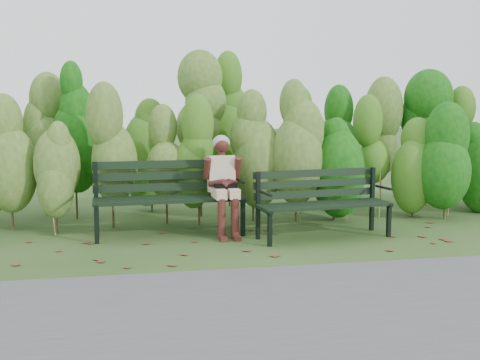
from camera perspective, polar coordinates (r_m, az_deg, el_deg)
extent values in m
plane|color=#254618|center=(6.66, 0.56, -6.79)|extent=(80.00, 80.00, 0.00)
cube|color=#474749|center=(4.61, 6.07, -13.18)|extent=(60.00, 2.50, 0.01)
cylinder|color=#47381E|center=(7.87, -21.49, -2.15)|extent=(0.03, 0.03, 0.80)
ellipsoid|color=#41731E|center=(7.80, -21.70, 2.50)|extent=(0.64, 0.64, 1.44)
cylinder|color=#47381E|center=(7.78, -17.06, -2.07)|extent=(0.03, 0.03, 0.80)
ellipsoid|color=#41731E|center=(7.71, -17.23, 2.64)|extent=(0.64, 0.64, 1.44)
cylinder|color=#47381E|center=(7.74, -12.55, -1.97)|extent=(0.03, 0.03, 0.80)
ellipsoid|color=#41731E|center=(7.66, -12.68, 2.76)|extent=(0.64, 0.64, 1.44)
cylinder|color=#47381E|center=(7.74, -8.01, -1.87)|extent=(0.03, 0.03, 0.80)
ellipsoid|color=#41731E|center=(7.67, -8.10, 2.86)|extent=(0.64, 0.64, 1.44)
cylinder|color=#47381E|center=(7.79, -3.51, -1.75)|extent=(0.03, 0.03, 0.80)
ellipsoid|color=#41731E|center=(7.72, -3.55, 2.95)|extent=(0.64, 0.64, 1.44)
cylinder|color=#47381E|center=(7.89, 0.90, -1.62)|extent=(0.03, 0.03, 0.80)
ellipsoid|color=#41731E|center=(7.82, 0.91, 3.02)|extent=(0.64, 0.64, 1.44)
cylinder|color=#47381E|center=(8.03, 5.18, -1.49)|extent=(0.03, 0.03, 0.80)
ellipsoid|color=#41731E|center=(7.96, 5.23, 3.06)|extent=(0.64, 0.64, 1.44)
cylinder|color=#47381E|center=(8.22, 9.28, -1.36)|extent=(0.03, 0.03, 0.80)
ellipsoid|color=#41731E|center=(8.15, 9.37, 3.09)|extent=(0.64, 0.64, 1.44)
cylinder|color=#47381E|center=(8.45, 13.19, -1.23)|extent=(0.03, 0.03, 0.80)
ellipsoid|color=#41731E|center=(8.38, 13.31, 3.11)|extent=(0.64, 0.64, 1.44)
cylinder|color=#47381E|center=(8.71, 16.87, -1.10)|extent=(0.03, 0.03, 0.80)
ellipsoid|color=#41731E|center=(8.65, 17.02, 3.10)|extent=(0.64, 0.64, 1.44)
cylinder|color=#47381E|center=(9.01, 20.32, -0.97)|extent=(0.03, 0.03, 0.80)
ellipsoid|color=#41731E|center=(8.95, 20.50, 3.09)|extent=(0.64, 0.64, 1.44)
cylinder|color=#47381E|center=(8.82, -19.92, -0.14)|extent=(0.04, 0.04, 1.10)
ellipsoid|color=#0C4A0F|center=(8.75, -20.17, 5.58)|extent=(0.70, 0.70, 1.98)
cylinder|color=#47381E|center=(8.73, -14.94, -0.03)|extent=(0.04, 0.04, 1.10)
ellipsoid|color=#0C4A0F|center=(8.66, -15.13, 5.76)|extent=(0.70, 0.70, 1.98)
cylinder|color=#47381E|center=(8.70, -9.89, 0.09)|extent=(0.04, 0.04, 1.10)
ellipsoid|color=#0C4A0F|center=(8.64, -10.02, 5.89)|extent=(0.70, 0.70, 1.98)
cylinder|color=#47381E|center=(8.75, -4.86, 0.21)|extent=(0.04, 0.04, 1.10)
ellipsoid|color=#0C4A0F|center=(8.68, -4.92, 5.98)|extent=(0.70, 0.70, 1.98)
cylinder|color=#47381E|center=(8.86, 0.09, 0.32)|extent=(0.04, 0.04, 1.10)
ellipsoid|color=#0C4A0F|center=(8.79, 0.09, 6.02)|extent=(0.70, 0.70, 1.98)
cylinder|color=#47381E|center=(9.03, 4.88, 0.43)|extent=(0.04, 0.04, 1.10)
ellipsoid|color=#0C4A0F|center=(8.97, 4.94, 6.02)|extent=(0.70, 0.70, 1.98)
cylinder|color=#47381E|center=(9.27, 9.46, 0.53)|extent=(0.04, 0.04, 1.10)
ellipsoid|color=#0C4A0F|center=(9.21, 9.58, 5.98)|extent=(0.70, 0.70, 1.98)
cylinder|color=#47381E|center=(9.56, 13.79, 0.62)|extent=(0.04, 0.04, 1.10)
ellipsoid|color=#0C4A0F|center=(9.50, 13.95, 5.90)|extent=(0.70, 0.70, 1.98)
cylinder|color=#47381E|center=(9.90, 17.84, 0.70)|extent=(0.04, 0.04, 1.10)
ellipsoid|color=#0C4A0F|center=(9.84, 18.04, 5.80)|extent=(0.70, 0.70, 1.98)
cylinder|color=#47381E|center=(10.29, 21.60, 0.77)|extent=(0.04, 0.04, 1.10)
ellipsoid|color=#0C4A0F|center=(10.24, 21.83, 5.67)|extent=(0.70, 0.70, 1.98)
cube|color=brown|center=(6.26, -6.19, -7.72)|extent=(0.11, 0.10, 0.01)
cube|color=brown|center=(6.00, 3.92, -8.34)|extent=(0.10, 0.09, 0.01)
cube|color=brown|center=(7.24, -18.15, -5.99)|extent=(0.11, 0.09, 0.01)
cube|color=brown|center=(5.69, 8.60, -9.28)|extent=(0.08, 0.09, 0.01)
cube|color=brown|center=(6.90, -3.67, -6.28)|extent=(0.11, 0.11, 0.01)
cube|color=brown|center=(5.86, 11.13, -8.86)|extent=(0.09, 0.11, 0.01)
cube|color=brown|center=(6.23, 5.89, -7.79)|extent=(0.11, 0.11, 0.01)
cube|color=brown|center=(6.18, 13.88, -8.09)|extent=(0.11, 0.11, 0.01)
cube|color=brown|center=(5.78, -10.52, -9.06)|extent=(0.11, 0.10, 0.01)
cube|color=brown|center=(7.10, -11.33, -6.03)|extent=(0.11, 0.11, 0.01)
cube|color=brown|center=(5.54, -3.04, -9.65)|extent=(0.11, 0.11, 0.01)
cube|color=brown|center=(7.53, 0.17, -5.12)|extent=(0.09, 0.11, 0.01)
cube|color=brown|center=(7.40, 12.70, -5.51)|extent=(0.09, 0.07, 0.01)
cube|color=brown|center=(7.10, 15.71, -6.15)|extent=(0.11, 0.11, 0.01)
cube|color=brown|center=(7.01, -7.99, -6.11)|extent=(0.11, 0.11, 0.01)
cube|color=brown|center=(8.18, 20.30, -4.58)|extent=(0.11, 0.11, 0.01)
cube|color=brown|center=(6.43, 18.32, -7.65)|extent=(0.10, 0.09, 0.01)
cube|color=brown|center=(7.42, 8.74, -5.39)|extent=(0.10, 0.08, 0.01)
cube|color=brown|center=(7.03, 3.06, -6.02)|extent=(0.08, 0.10, 0.01)
cube|color=brown|center=(6.84, -1.96, -6.39)|extent=(0.11, 0.11, 0.01)
cube|color=brown|center=(6.65, -14.36, -7.00)|extent=(0.08, 0.10, 0.01)
cube|color=brown|center=(5.70, 4.12, -9.19)|extent=(0.09, 0.10, 0.01)
cube|color=brown|center=(7.12, -10.76, -5.98)|extent=(0.11, 0.11, 0.01)
cube|color=brown|center=(7.67, 6.49, -4.94)|extent=(0.09, 0.10, 0.01)
cube|color=brown|center=(7.52, -22.66, -5.71)|extent=(0.09, 0.11, 0.01)
cube|color=brown|center=(7.41, 23.14, -5.91)|extent=(0.08, 0.10, 0.01)
cube|color=brown|center=(7.80, 18.88, -5.08)|extent=(0.07, 0.09, 0.01)
cube|color=brown|center=(7.27, 10.58, -5.69)|extent=(0.11, 0.11, 0.01)
cube|color=brown|center=(5.47, -5.78, -9.90)|extent=(0.11, 0.11, 0.01)
cube|color=brown|center=(8.05, 18.22, -4.68)|extent=(0.11, 0.10, 0.01)
cube|color=brown|center=(7.18, 5.91, -5.77)|extent=(0.11, 0.11, 0.01)
cube|color=brown|center=(6.44, -6.93, -7.30)|extent=(0.10, 0.08, 0.01)
cube|color=black|center=(7.00, -6.97, -2.19)|extent=(1.90, 0.22, 0.04)
cube|color=black|center=(7.12, -7.10, -2.02)|extent=(1.90, 0.22, 0.04)
cube|color=black|center=(7.25, -7.22, -1.86)|extent=(1.90, 0.22, 0.04)
cube|color=black|center=(7.38, -7.34, -1.70)|extent=(1.90, 0.22, 0.04)
cube|color=black|center=(7.46, -7.44, -0.71)|extent=(1.90, 0.16, 0.11)
cube|color=black|center=(7.46, -7.47, 0.43)|extent=(1.90, 0.16, 0.11)
cube|color=black|center=(7.46, -7.50, 1.58)|extent=(1.90, 0.16, 0.11)
cube|color=black|center=(6.98, -14.37, -4.37)|extent=(0.06, 0.06, 0.48)
cube|color=black|center=(7.38, -14.40, -1.87)|extent=(0.06, 0.06, 0.95)
cube|color=black|center=(7.15, -14.41, -2.33)|extent=(0.08, 0.53, 0.04)
cylinder|color=black|center=(7.06, -14.47, -0.54)|extent=(0.06, 0.40, 0.04)
cube|color=black|center=(7.19, 0.29, -3.81)|extent=(0.06, 0.06, 0.48)
cube|color=black|center=(7.58, -0.54, -1.41)|extent=(0.06, 0.06, 0.95)
cube|color=black|center=(7.35, -0.11, -1.85)|extent=(0.08, 0.53, 0.04)
cylinder|color=black|center=(7.27, -0.01, -0.10)|extent=(0.06, 0.40, 0.04)
cube|color=black|center=(6.94, 9.27, -2.74)|extent=(1.69, 0.33, 0.04)
cube|color=black|center=(7.04, 8.83, -2.58)|extent=(1.69, 0.33, 0.04)
cube|color=black|center=(7.14, 8.40, -2.43)|extent=(1.69, 0.33, 0.04)
cube|color=black|center=(7.25, 7.98, -2.29)|extent=(1.69, 0.33, 0.04)
cube|color=black|center=(7.31, 7.69, -1.38)|extent=(1.69, 0.28, 0.10)
cube|color=black|center=(7.30, 7.66, -0.34)|extent=(1.69, 0.28, 0.10)
cube|color=black|center=(7.30, 7.63, 0.70)|extent=(1.69, 0.28, 0.10)
cube|color=black|center=(6.64, 3.05, -4.97)|extent=(0.05, 0.05, 0.42)
cube|color=black|center=(6.97, 1.84, -2.60)|extent=(0.05, 0.05, 0.85)
cube|color=black|center=(6.77, 2.48, -3.06)|extent=(0.11, 0.47, 0.04)
cylinder|color=black|center=(6.69, 2.63, -1.38)|extent=(0.08, 0.35, 0.03)
cube|color=black|center=(7.37, 14.88, -3.97)|extent=(0.05, 0.05, 0.42)
cube|color=black|center=(7.67, 13.28, -1.89)|extent=(0.05, 0.05, 0.85)
cube|color=black|center=(7.49, 14.14, -2.27)|extent=(0.11, 0.47, 0.04)
cylinder|color=black|center=(7.42, 14.39, -0.75)|extent=(0.08, 0.35, 0.03)
cube|color=beige|center=(7.08, -2.16, -1.34)|extent=(0.15, 0.40, 0.12)
cube|color=beige|center=(7.11, -0.82, -1.29)|extent=(0.15, 0.40, 0.12)
cylinder|color=#481C17|center=(6.97, -1.88, -3.99)|extent=(0.11, 0.11, 0.51)
cylinder|color=#481C17|center=(7.01, -0.52, -3.93)|extent=(0.11, 0.11, 0.51)
cube|color=#481C17|center=(6.95, -1.74, -5.96)|extent=(0.09, 0.19, 0.06)
cube|color=#481C17|center=(6.99, -0.37, -5.88)|extent=(0.09, 0.19, 0.06)
cube|color=beige|center=(7.31, -1.92, 0.65)|extent=(0.35, 0.25, 0.49)
cylinder|color=#481C17|center=(7.27, -1.90, 2.63)|extent=(0.08, 0.08, 0.09)
sphere|color=#481C17|center=(7.25, -1.89, 3.59)|extent=(0.20, 0.20, 0.20)
ellipsoid|color=gray|center=(7.27, -1.92, 3.79)|extent=(0.23, 0.22, 0.21)
cylinder|color=#481C17|center=(7.19, -3.34, 1.18)|extent=(0.10, 0.20, 0.29)
cylinder|color=#481C17|center=(7.27, -0.27, 1.26)|extent=(0.10, 0.20, 0.29)
cylinder|color=#481C17|center=(7.11, -2.36, -0.30)|extent=(0.22, 0.24, 0.12)
cylinder|color=#481C17|center=(7.15, -0.81, -0.25)|extent=(0.21, 0.25, 0.12)
sphere|color=#481C17|center=(7.08, -1.49, -0.48)|extent=(0.10, 0.10, 0.10)
cube|color=black|center=(7.10, -1.50, -1.00)|extent=(0.29, 0.13, 0.15)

